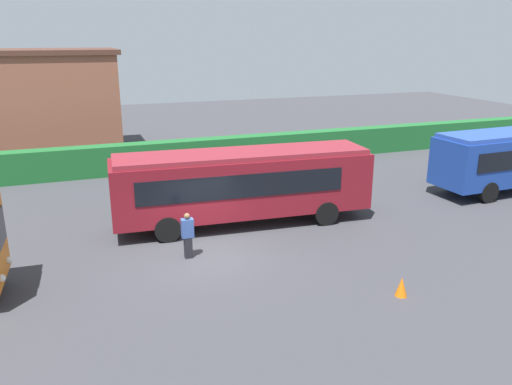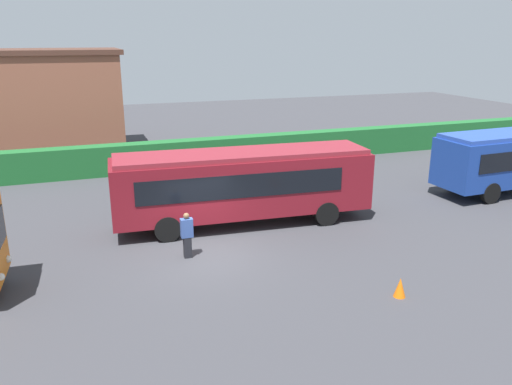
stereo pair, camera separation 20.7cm
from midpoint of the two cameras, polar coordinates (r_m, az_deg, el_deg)
ground_plane at (r=18.42m, az=-5.11°, el=-6.89°), size 87.06×87.06×0.00m
bus_maroon at (r=20.75m, az=-1.14°, el=1.14°), size 10.67×3.13×3.05m
person_left at (r=17.96m, az=-7.37°, el=-4.64°), size 0.42×0.27×1.64m
hedge_row at (r=29.87m, az=-11.25°, el=3.92°), size 55.53×1.06×1.68m
depot_building at (r=35.83m, az=-24.69°, el=8.94°), size 12.61×6.57×6.68m
traffic_cone at (r=16.06m, az=16.12°, el=-10.13°), size 0.36×0.36×0.60m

